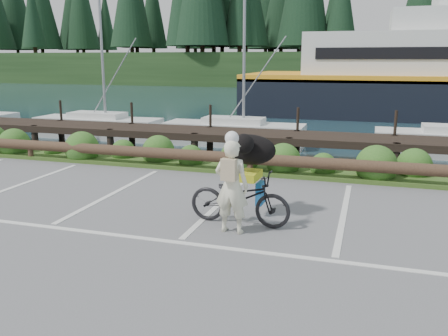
{
  "coord_description": "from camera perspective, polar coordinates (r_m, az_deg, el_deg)",
  "views": [
    {
      "loc": [
        2.97,
        -7.39,
        3.06
      ],
      "look_at": [
        0.48,
        0.68,
        1.1
      ],
      "focal_mm": 38.0,
      "sensor_mm": 36.0,
      "label": 1
    }
  ],
  "objects": [
    {
      "name": "ground",
      "position": [
        8.53,
        -4.49,
        -7.99
      ],
      "size": [
        72.0,
        72.0,
        0.0
      ],
      "primitive_type": "plane",
      "color": "#5A5A5D"
    },
    {
      "name": "harbor_backdrop",
      "position": [
        85.95,
        15.68,
        10.54
      ],
      "size": [
        170.0,
        160.0,
        30.0
      ],
      "color": "#173039",
      "rests_on": "ground"
    },
    {
      "name": "vegetation_strip",
      "position": [
        13.37,
        3.87,
        0.03
      ],
      "size": [
        34.0,
        1.6,
        0.1
      ],
      "primitive_type": "cube",
      "color": "#3D5B21",
      "rests_on": "ground"
    },
    {
      "name": "log_rail",
      "position": [
        12.72,
        3.13,
        -0.87
      ],
      "size": [
        32.0,
        0.3,
        0.6
      ],
      "primitive_type": null,
      "color": "#443021",
      "rests_on": "ground"
    },
    {
      "name": "bicycle",
      "position": [
        8.87,
        1.89,
        -3.62
      ],
      "size": [
        1.98,
        0.78,
        1.02
      ],
      "primitive_type": "imported",
      "rotation": [
        0.0,
        0.0,
        1.52
      ],
      "color": "black",
      "rests_on": "ground"
    },
    {
      "name": "cyclist",
      "position": [
        8.37,
        0.93,
        -2.25
      ],
      "size": [
        0.64,
        0.44,
        1.7
      ],
      "primitive_type": "imported",
      "rotation": [
        0.0,
        0.0,
        3.09
      ],
      "color": "#EAE7C6",
      "rests_on": "ground"
    },
    {
      "name": "dog",
      "position": [
        9.26,
        3.14,
        2.22
      ],
      "size": [
        0.56,
        1.05,
        0.59
      ],
      "primitive_type": "ellipsoid",
      "rotation": [
        0.0,
        0.0,
        1.52
      ],
      "color": "black",
      "rests_on": "bicycle"
    }
  ]
}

